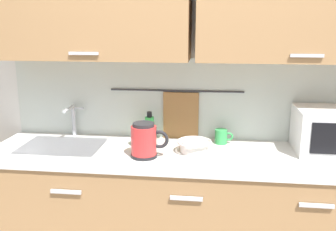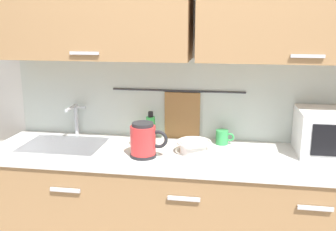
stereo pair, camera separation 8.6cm
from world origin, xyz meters
name	(u,v)px [view 1 (the left image)]	position (x,y,z in m)	size (l,w,h in m)	color
counter_unit	(188,217)	(-0.01, 0.30, 0.46)	(2.53, 0.64, 0.90)	#997047
back_wall_assembly	(194,47)	(0.00, 0.53, 1.52)	(3.70, 0.41, 2.50)	silver
sink_faucet	(72,116)	(-0.83, 0.53, 1.04)	(0.09, 0.17, 0.22)	#B2B5BA
microwave	(334,131)	(0.87, 0.41, 1.04)	(0.46, 0.35, 0.27)	white
electric_kettle	(145,141)	(-0.26, 0.18, 1.00)	(0.23, 0.16, 0.21)	black
dish_soap_bottle	(150,128)	(-0.29, 0.51, 0.99)	(0.06, 0.06, 0.20)	green
mug_near_sink	(138,138)	(-0.35, 0.38, 0.95)	(0.12, 0.08, 0.09)	orange
mixing_bowl	(194,145)	(0.02, 0.29, 0.94)	(0.21, 0.21, 0.08)	silver
mug_by_kettle	(221,136)	(0.19, 0.49, 0.95)	(0.12, 0.08, 0.09)	green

